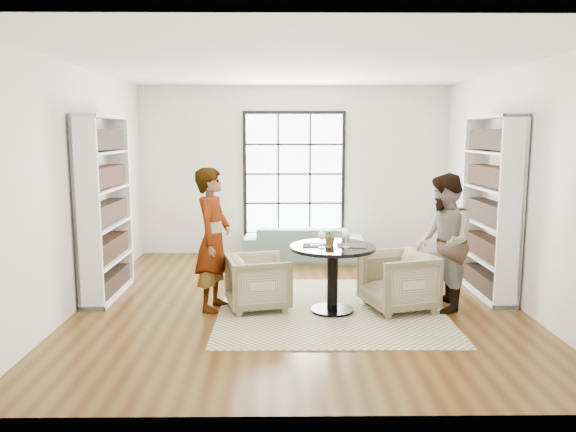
{
  "coord_description": "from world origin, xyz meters",
  "views": [
    {
      "loc": [
        -0.21,
        -7.06,
        2.17
      ],
      "look_at": [
        -0.14,
        0.4,
        1.07
      ],
      "focal_mm": 35.0,
      "sensor_mm": 36.0,
      "label": 1
    }
  ],
  "objects_px": {
    "flower_centerpiece": "(330,237)",
    "pedestal_table": "(333,264)",
    "wine_glass_left": "(322,236)",
    "sofa": "(303,243)",
    "armchair_left": "(258,282)",
    "armchair_right": "(398,281)",
    "wine_glass_right": "(346,235)",
    "person_left": "(213,239)",
    "person_right": "(444,242)"
  },
  "relations": [
    {
      "from": "sofa",
      "to": "armchair_left",
      "type": "xyz_separation_m",
      "value": [
        -0.66,
        -2.74,
        0.04
      ]
    },
    {
      "from": "armchair_left",
      "to": "flower_centerpiece",
      "type": "bearing_deg",
      "value": -110.03
    },
    {
      "from": "pedestal_table",
      "to": "armchair_right",
      "type": "xyz_separation_m",
      "value": [
        0.81,
        0.08,
        -0.23
      ]
    },
    {
      "from": "wine_glass_left",
      "to": "wine_glass_right",
      "type": "relative_size",
      "value": 0.95
    },
    {
      "from": "armchair_left",
      "to": "wine_glass_left",
      "type": "distance_m",
      "value": 1.03
    },
    {
      "from": "pedestal_table",
      "to": "wine_glass_right",
      "type": "height_order",
      "value": "wine_glass_right"
    },
    {
      "from": "pedestal_table",
      "to": "armchair_right",
      "type": "relative_size",
      "value": 1.3
    },
    {
      "from": "wine_glass_right",
      "to": "flower_centerpiece",
      "type": "xyz_separation_m",
      "value": [
        -0.17,
        0.15,
        -0.05
      ]
    },
    {
      "from": "armchair_left",
      "to": "person_left",
      "type": "relative_size",
      "value": 0.42
    },
    {
      "from": "sofa",
      "to": "flower_centerpiece",
      "type": "relative_size",
      "value": 9.68
    },
    {
      "from": "armchair_left",
      "to": "wine_glass_left",
      "type": "height_order",
      "value": "wine_glass_left"
    },
    {
      "from": "wine_glass_left",
      "to": "wine_glass_right",
      "type": "xyz_separation_m",
      "value": [
        0.29,
        0.03,
        0.01
      ]
    },
    {
      "from": "armchair_right",
      "to": "wine_glass_left",
      "type": "distance_m",
      "value": 1.15
    },
    {
      "from": "person_left",
      "to": "person_right",
      "type": "relative_size",
      "value": 1.04
    },
    {
      "from": "pedestal_table",
      "to": "wine_glass_left",
      "type": "height_order",
      "value": "wine_glass_left"
    },
    {
      "from": "pedestal_table",
      "to": "sofa",
      "type": "bearing_deg",
      "value": 94.89
    },
    {
      "from": "pedestal_table",
      "to": "armchair_left",
      "type": "bearing_deg",
      "value": 171.13
    },
    {
      "from": "sofa",
      "to": "flower_centerpiece",
      "type": "height_order",
      "value": "flower_centerpiece"
    },
    {
      "from": "sofa",
      "to": "armchair_left",
      "type": "relative_size",
      "value": 2.72
    },
    {
      "from": "wine_glass_left",
      "to": "wine_glass_right",
      "type": "distance_m",
      "value": 0.29
    },
    {
      "from": "wine_glass_left",
      "to": "armchair_left",
      "type": "bearing_deg",
      "value": 160.55
    },
    {
      "from": "pedestal_table",
      "to": "wine_glass_left",
      "type": "distance_m",
      "value": 0.42
    },
    {
      "from": "armchair_right",
      "to": "wine_glass_right",
      "type": "distance_m",
      "value": 0.93
    },
    {
      "from": "wine_glass_right",
      "to": "person_left",
      "type": "bearing_deg",
      "value": 171.3
    },
    {
      "from": "flower_centerpiece",
      "to": "pedestal_table",
      "type": "bearing_deg",
      "value": -57.26
    },
    {
      "from": "armchair_right",
      "to": "wine_glass_left",
      "type": "relative_size",
      "value": 3.96
    },
    {
      "from": "armchair_left",
      "to": "armchair_right",
      "type": "distance_m",
      "value": 1.73
    },
    {
      "from": "armchair_right",
      "to": "person_left",
      "type": "relative_size",
      "value": 0.45
    },
    {
      "from": "person_left",
      "to": "wine_glass_left",
      "type": "distance_m",
      "value": 1.35
    },
    {
      "from": "armchair_right",
      "to": "wine_glass_right",
      "type": "xyz_separation_m",
      "value": [
        -0.67,
        -0.18,
        0.61
      ]
    },
    {
      "from": "person_right",
      "to": "wine_glass_right",
      "type": "xyz_separation_m",
      "value": [
        -1.22,
        -0.18,
        0.13
      ]
    },
    {
      "from": "sofa",
      "to": "wine_glass_right",
      "type": "relative_size",
      "value": 9.59
    },
    {
      "from": "sofa",
      "to": "person_left",
      "type": "distance_m",
      "value": 3.05
    },
    {
      "from": "sofa",
      "to": "armchair_right",
      "type": "distance_m",
      "value": 3.0
    },
    {
      "from": "person_right",
      "to": "wine_glass_left",
      "type": "xyz_separation_m",
      "value": [
        -1.51,
        -0.21,
        0.12
      ]
    },
    {
      "from": "wine_glass_right",
      "to": "wine_glass_left",
      "type": "bearing_deg",
      "value": -175.02
    },
    {
      "from": "person_left",
      "to": "wine_glass_right",
      "type": "height_order",
      "value": "person_left"
    },
    {
      "from": "flower_centerpiece",
      "to": "armchair_left",
      "type": "bearing_deg",
      "value": 173.52
    },
    {
      "from": "pedestal_table",
      "to": "armchair_left",
      "type": "distance_m",
      "value": 0.96
    },
    {
      "from": "armchair_left",
      "to": "wine_glass_left",
      "type": "relative_size",
      "value": 3.7
    },
    {
      "from": "pedestal_table",
      "to": "flower_centerpiece",
      "type": "height_order",
      "value": "flower_centerpiece"
    },
    {
      "from": "sofa",
      "to": "person_right",
      "type": "xyz_separation_m",
      "value": [
        1.61,
        -2.8,
        0.55
      ]
    },
    {
      "from": "wine_glass_left",
      "to": "flower_centerpiece",
      "type": "relative_size",
      "value": 0.96
    },
    {
      "from": "armchair_left",
      "to": "wine_glass_left",
      "type": "bearing_deg",
      "value": -123.0
    },
    {
      "from": "sofa",
      "to": "wine_glass_right",
      "type": "height_order",
      "value": "wine_glass_right"
    },
    {
      "from": "flower_centerpiece",
      "to": "wine_glass_right",
      "type": "bearing_deg",
      "value": -40.09
    },
    {
      "from": "person_left",
      "to": "wine_glass_right",
      "type": "xyz_separation_m",
      "value": [
        1.61,
        -0.25,
        0.1
      ]
    },
    {
      "from": "pedestal_table",
      "to": "sofa",
      "type": "height_order",
      "value": "pedestal_table"
    },
    {
      "from": "armchair_left",
      "to": "flower_centerpiece",
      "type": "distance_m",
      "value": 1.07
    },
    {
      "from": "person_right",
      "to": "sofa",
      "type": "bearing_deg",
      "value": -145.5
    }
  ]
}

